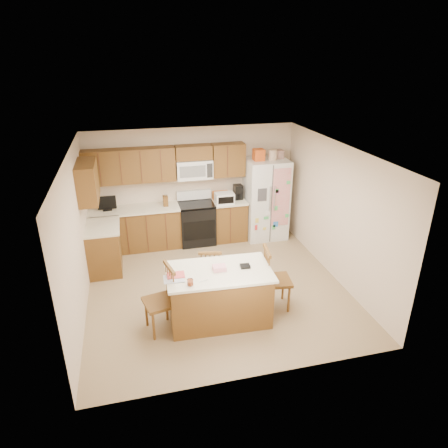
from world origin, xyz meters
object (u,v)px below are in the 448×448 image
object	(u,v)px
windsor_chair_back	(210,274)
windsor_chair_right	(275,280)
island	(219,295)
windsor_chair_left	(161,301)
refrigerator	(266,198)
stove	(197,222)

from	to	relation	value
windsor_chair_back	windsor_chair_right	distance (m)	1.12
island	windsor_chair_left	xyz separation A→B (m)	(-0.90, -0.05, 0.06)
refrigerator	windsor_chair_back	distance (m)	2.79
stove	windsor_chair_right	xyz separation A→B (m)	(0.81, -2.75, 0.03)
stove	windsor_chair_left	world-z (taller)	stove
stove	windsor_chair_back	xyz separation A→B (m)	(-0.16, -2.20, -0.03)
stove	windsor_chair_back	size ratio (longest dim) A/B	1.20
stove	windsor_chair_right	world-z (taller)	stove
refrigerator	windsor_chair_right	world-z (taller)	refrigerator
stove	windsor_chair_left	xyz separation A→B (m)	(-1.07, -2.90, 0.03)
windsor_chair_back	windsor_chair_right	xyz separation A→B (m)	(0.97, -0.55, 0.06)
stove	refrigerator	xyz separation A→B (m)	(1.57, -0.06, 0.45)
windsor_chair_left	windsor_chair_right	xyz separation A→B (m)	(1.88, 0.16, 0.00)
windsor_chair_back	windsor_chair_right	bearing A→B (deg)	-29.46
island	windsor_chair_back	world-z (taller)	island
island	stove	bearing A→B (deg)	86.68
island	windsor_chair_right	xyz separation A→B (m)	(0.97, 0.11, 0.06)
refrigerator	windsor_chair_left	distance (m)	3.90
stove	windsor_chair_left	bearing A→B (deg)	-110.20
windsor_chair_left	windsor_chair_right	size ratio (longest dim) A/B	0.99
refrigerator	island	distance (m)	3.32
windsor_chair_right	windsor_chair_back	bearing A→B (deg)	150.54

